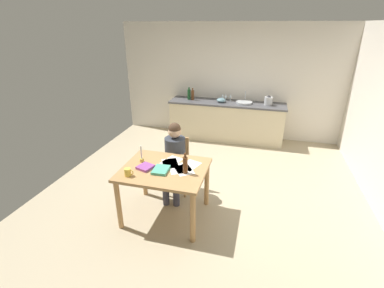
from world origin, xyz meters
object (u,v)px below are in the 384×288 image
dining_table (165,176)px  wine_glass_back_left (223,96)px  bottle_vinegar (193,95)px  person_seated (174,156)px  wine_bottle_on_table (185,165)px  chair_at_table (177,162)px  sink_unit (244,102)px  mixing_bowl (221,100)px  stovetop_kettle (268,101)px  wine_glass_by_kettle (226,96)px  book_cookery (161,170)px  bottle_oil (189,94)px  wine_glass_near_sink (230,96)px  candlestick (142,158)px  book_magazine (145,167)px  coffee_mug (128,172)px

dining_table → wine_glass_back_left: size_ratio=7.35×
dining_table → bottle_vinegar: 3.14m
person_seated → wine_bottle_on_table: size_ratio=4.18×
chair_at_table → sink_unit: size_ratio=2.46×
mixing_bowl → stovetop_kettle: 1.04m
bottle_vinegar → wine_glass_by_kettle: bearing=10.9°
book_cookery → chair_at_table: bearing=90.9°
chair_at_table → bottle_oil: 2.49m
dining_table → wine_glass_back_left: bearing=85.3°
stovetop_kettle → wine_glass_by_kettle: size_ratio=1.43×
wine_glass_near_sink → wine_glass_back_left: 0.18m
candlestick → wine_glass_near_sink: wine_glass_near_sink is taller
bottle_oil → wine_glass_back_left: bearing=9.5°
wine_bottle_on_table → stovetop_kettle: bearing=72.4°
person_seated → book_magazine: size_ratio=6.21×
coffee_mug → book_magazine: size_ratio=0.64×
book_cookery → wine_glass_back_left: size_ratio=1.62×
chair_at_table → stovetop_kettle: 2.79m
person_seated → wine_bottle_on_table: (0.36, -0.61, 0.21)m
wine_glass_by_kettle → wine_glass_back_left: bearing=180.0°
book_magazine → bottle_vinegar: bearing=111.9°
book_magazine → wine_glass_back_left: wine_glass_back_left is taller
dining_table → bottle_vinegar: (-0.42, 3.09, 0.36)m
candlestick → sink_unit: 3.21m
coffee_mug → chair_at_table: bearing=72.7°
book_magazine → person_seated: bearing=91.0°
coffee_mug → wine_glass_by_kettle: 3.62m
chair_at_table → book_magazine: size_ratio=4.59×
stovetop_kettle → mixing_bowl: bearing=-178.3°
person_seated → stovetop_kettle: person_seated is taller
bottle_oil → wine_glass_near_sink: size_ratio=1.87×
bottle_oil → book_magazine: bearing=-85.1°
bottle_oil → wine_glass_by_kettle: (0.85, 0.13, -0.01)m
book_magazine → wine_glass_near_sink: (0.69, 3.30, 0.22)m
chair_at_table → mixing_bowl: bearing=82.1°
chair_at_table → book_cookery: size_ratio=3.54×
stovetop_kettle → coffee_mug: bearing=-116.4°
chair_at_table → bottle_vinegar: size_ratio=3.21×
coffee_mug → sink_unit: sink_unit is taller
book_magazine → bottle_vinegar: (-0.18, 3.15, 0.23)m
candlestick → coffee_mug: bearing=-91.2°
wine_glass_back_left → coffee_mug: bearing=-100.2°
chair_at_table → book_cookery: chair_at_table is taller
chair_at_table → person_seated: 0.23m
person_seated → wine_glass_by_kettle: person_seated is taller
candlestick → dining_table: bearing=-14.6°
sink_unit → mixing_bowl: (-0.52, -0.04, 0.02)m
sink_unit → wine_glass_near_sink: sink_unit is taller
chair_at_table → candlestick: (-0.31, -0.61, 0.34)m
person_seated → bottle_vinegar: person_seated is taller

